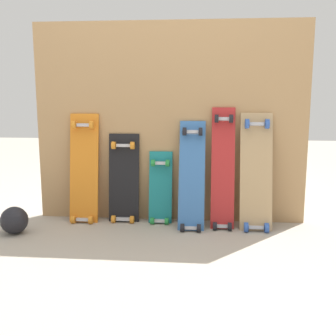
# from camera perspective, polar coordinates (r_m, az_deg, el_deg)

# --- Properties ---
(ground_plane) EXTENTS (12.00, 12.00, 0.00)m
(ground_plane) POSITION_cam_1_polar(r_m,az_deg,el_deg) (3.27, 0.11, -7.37)
(ground_plane) COLOR #A89E8E
(plywood_wall_panel) EXTENTS (2.09, 0.04, 1.53)m
(plywood_wall_panel) POSITION_cam_1_polar(r_m,az_deg,el_deg) (3.19, 0.23, 6.18)
(plywood_wall_panel) COLOR tan
(plywood_wall_panel) RESTS_ON ground
(skateboard_orange) EXTENTS (0.22, 0.20, 0.90)m
(skateboard_orange) POSITION_cam_1_polar(r_m,az_deg,el_deg) (3.27, -11.55, -0.59)
(skateboard_orange) COLOR orange
(skateboard_orange) RESTS_ON ground
(skateboard_black) EXTENTS (0.24, 0.16, 0.75)m
(skateboard_black) POSITION_cam_1_polar(r_m,az_deg,el_deg) (3.23, -6.13, -1.96)
(skateboard_black) COLOR black
(skateboard_black) RESTS_ON ground
(skateboard_teal) EXTENTS (0.18, 0.16, 0.62)m
(skateboard_teal) POSITION_cam_1_polar(r_m,az_deg,el_deg) (3.20, -1.06, -3.31)
(skateboard_teal) COLOR #197A7F
(skateboard_teal) RESTS_ON ground
(skateboard_blue) EXTENTS (0.19, 0.32, 0.86)m
(skateboard_blue) POSITION_cam_1_polar(r_m,az_deg,el_deg) (3.07, 3.30, -1.61)
(skateboard_blue) COLOR #386BAD
(skateboard_blue) RESTS_ON ground
(skateboard_red) EXTENTS (0.17, 0.26, 0.96)m
(skateboard_red) POSITION_cam_1_polar(r_m,az_deg,el_deg) (3.09, 7.60, -0.61)
(skateboard_red) COLOR #B22626
(skateboard_red) RESTS_ON ground
(skateboard_natural) EXTENTS (0.24, 0.29, 0.91)m
(skateboard_natural) POSITION_cam_1_polar(r_m,az_deg,el_deg) (3.11, 12.10, -1.02)
(skateboard_natural) COLOR tan
(skateboard_natural) RESTS_ON ground
(rubber_ball) EXTENTS (0.20, 0.20, 0.20)m
(rubber_ball) POSITION_cam_1_polar(r_m,az_deg,el_deg) (3.16, -20.50, -6.78)
(rubber_ball) COLOR black
(rubber_ball) RESTS_ON ground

